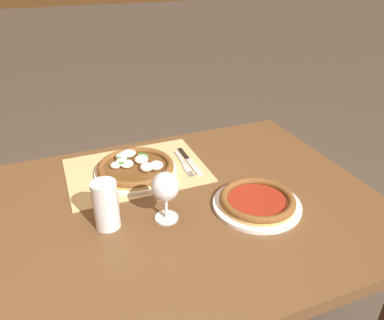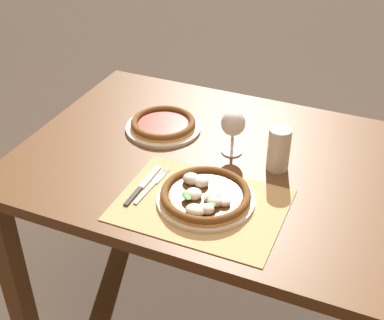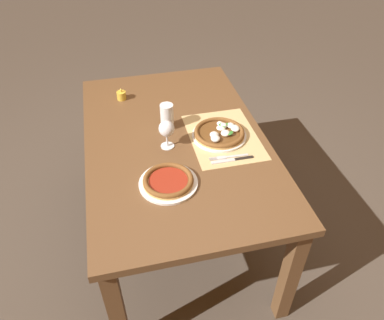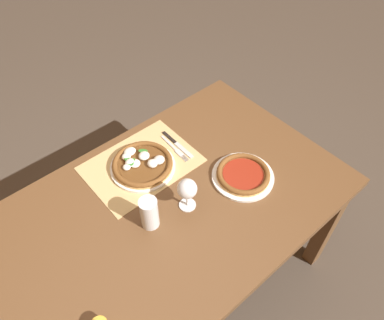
{
  "view_description": "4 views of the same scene",
  "coord_description": "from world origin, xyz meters",
  "px_view_note": "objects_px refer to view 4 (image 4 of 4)",
  "views": [
    {
      "loc": [
        0.2,
        0.9,
        1.43
      ],
      "look_at": [
        -0.22,
        -0.15,
        0.8
      ],
      "focal_mm": 35.0,
      "sensor_mm": 36.0,
      "label": 1
    },
    {
      "loc": [
        0.41,
        -1.38,
        1.73
      ],
      "look_at": [
        -0.13,
        -0.13,
        0.8
      ],
      "focal_mm": 50.0,
      "sensor_mm": 36.0,
      "label": 2
    },
    {
      "loc": [
        -1.57,
        0.28,
        1.93
      ],
      "look_at": [
        -0.27,
        -0.03,
        0.8
      ],
      "focal_mm": 35.0,
      "sensor_mm": 36.0,
      "label": 3
    },
    {
      "loc": [
        0.5,
        0.73,
        2.02
      ],
      "look_at": [
        -0.2,
        -0.07,
        0.81
      ],
      "focal_mm": 35.0,
      "sensor_mm": 36.0,
      "label": 4
    }
  ],
  "objects_px": {
    "pizza_far": "(243,175)",
    "knife": "(177,144)",
    "pint_glass": "(149,213)",
    "wine_glass": "(187,190)",
    "pizza_near": "(142,164)",
    "fork": "(175,148)"
  },
  "relations": [
    {
      "from": "pint_glass",
      "to": "knife",
      "type": "xyz_separation_m",
      "value": [
        -0.35,
        -0.26,
        -0.06
      ]
    },
    {
      "from": "pizza_near",
      "to": "fork",
      "type": "bearing_deg",
      "value": 177.96
    },
    {
      "from": "pizza_near",
      "to": "wine_glass",
      "type": "distance_m",
      "value": 0.3
    },
    {
      "from": "pint_glass",
      "to": "knife",
      "type": "height_order",
      "value": "pint_glass"
    },
    {
      "from": "pizza_far",
      "to": "fork",
      "type": "relative_size",
      "value": 1.36
    },
    {
      "from": "fork",
      "to": "knife",
      "type": "distance_m",
      "value": 0.03
    },
    {
      "from": "fork",
      "to": "knife",
      "type": "relative_size",
      "value": 0.93
    },
    {
      "from": "pizza_far",
      "to": "pint_glass",
      "type": "relative_size",
      "value": 1.88
    },
    {
      "from": "pizza_far",
      "to": "wine_glass",
      "type": "distance_m",
      "value": 0.3
    },
    {
      "from": "knife",
      "to": "wine_glass",
      "type": "bearing_deg",
      "value": 57.36
    },
    {
      "from": "pint_glass",
      "to": "knife",
      "type": "relative_size",
      "value": 0.67
    },
    {
      "from": "pizza_far",
      "to": "knife",
      "type": "relative_size",
      "value": 1.26
    },
    {
      "from": "pizza_near",
      "to": "fork",
      "type": "xyz_separation_m",
      "value": [
        -0.18,
        0.01,
        -0.02
      ]
    },
    {
      "from": "wine_glass",
      "to": "knife",
      "type": "distance_m",
      "value": 0.36
    },
    {
      "from": "pint_glass",
      "to": "fork",
      "type": "relative_size",
      "value": 0.72
    },
    {
      "from": "pint_glass",
      "to": "pizza_far",
      "type": "bearing_deg",
      "value": 170.13
    },
    {
      "from": "pizza_far",
      "to": "wine_glass",
      "type": "height_order",
      "value": "wine_glass"
    },
    {
      "from": "wine_glass",
      "to": "pizza_far",
      "type": "bearing_deg",
      "value": 170.49
    },
    {
      "from": "pizza_near",
      "to": "pint_glass",
      "type": "bearing_deg",
      "value": 60.17
    },
    {
      "from": "wine_glass",
      "to": "pint_glass",
      "type": "bearing_deg",
      "value": -10.47
    },
    {
      "from": "pizza_far",
      "to": "knife",
      "type": "distance_m",
      "value": 0.35
    },
    {
      "from": "wine_glass",
      "to": "knife",
      "type": "relative_size",
      "value": 0.72
    }
  ]
}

